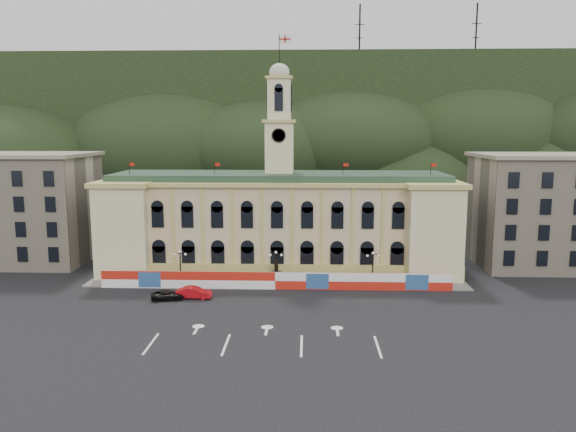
{
  "coord_description": "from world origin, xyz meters",
  "views": [
    {
      "loc": [
        4.59,
        -62.2,
        22.49
      ],
      "look_at": [
        1.72,
        18.0,
        10.11
      ],
      "focal_mm": 35.0,
      "sensor_mm": 36.0,
      "label": 1
    }
  ],
  "objects_px": {
    "statue": "(276,276)",
    "lamp_center": "(276,265)",
    "black_suv": "(168,295)",
    "red_sedan": "(194,293)"
  },
  "relations": [
    {
      "from": "red_sedan",
      "to": "lamp_center",
      "type": "bearing_deg",
      "value": -57.03
    },
    {
      "from": "lamp_center",
      "to": "black_suv",
      "type": "height_order",
      "value": "lamp_center"
    },
    {
      "from": "lamp_center",
      "to": "statue",
      "type": "bearing_deg",
      "value": 90.0
    },
    {
      "from": "statue",
      "to": "lamp_center",
      "type": "height_order",
      "value": "lamp_center"
    },
    {
      "from": "statue",
      "to": "lamp_center",
      "type": "relative_size",
      "value": 0.72
    },
    {
      "from": "statue",
      "to": "red_sedan",
      "type": "relative_size",
      "value": 0.77
    },
    {
      "from": "red_sedan",
      "to": "black_suv",
      "type": "xyz_separation_m",
      "value": [
        -3.36,
        -0.74,
        -0.16
      ]
    },
    {
      "from": "statue",
      "to": "black_suv",
      "type": "relative_size",
      "value": 0.77
    },
    {
      "from": "lamp_center",
      "to": "red_sedan",
      "type": "relative_size",
      "value": 1.07
    },
    {
      "from": "black_suv",
      "to": "red_sedan",
      "type": "bearing_deg",
      "value": -88.91
    }
  ]
}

